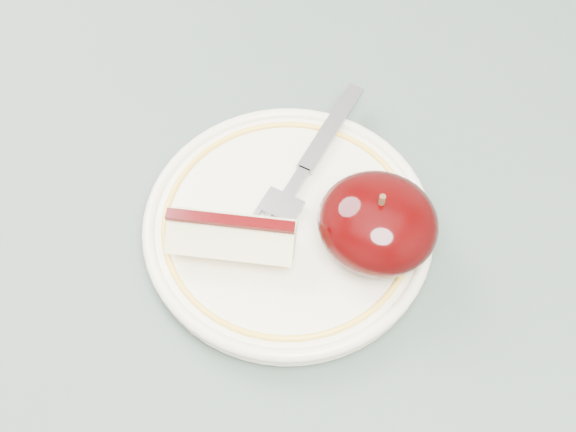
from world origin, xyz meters
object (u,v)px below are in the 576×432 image
at_px(apple_half, 378,223).
at_px(table, 221,284).
at_px(plate, 288,226).
at_px(fork, 304,171).

bearing_deg(apple_half, table, -165.40).
xyz_separation_m(plate, fork, (-0.01, 0.04, 0.01)).
relative_size(plate, fork, 1.23).
relative_size(table, apple_half, 11.29).
relative_size(table, fork, 5.52).
distance_m(plate, fork, 0.04).
relative_size(plate, apple_half, 2.51).
xyz_separation_m(plate, apple_half, (0.06, 0.01, 0.03)).
bearing_deg(apple_half, fork, 155.63).
relative_size(apple_half, fork, 0.49).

